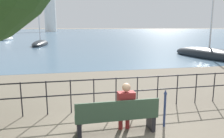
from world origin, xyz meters
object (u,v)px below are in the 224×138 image
sailboat_1 (7,39)px  harbor_lighthouse (50,9)px  sailboat_0 (209,55)px  sailboat_3 (40,43)px  park_bench (117,117)px  seated_person_left (126,105)px  closed_umbrella (165,106)px

sailboat_1 → harbor_lighthouse: harbor_lighthouse is taller
sailboat_0 → sailboat_1: sailboat_1 is taller
sailboat_3 → harbor_lighthouse: 95.96m
park_bench → seated_person_left: size_ratio=1.61×
park_bench → closed_umbrella: closed_umbrella is taller
sailboat_1 → harbor_lighthouse: bearing=93.3°
closed_umbrella → sailboat_3: (-6.03, 28.45, -0.28)m
park_bench → seated_person_left: seated_person_left is taller
park_bench → sailboat_1: (-12.73, 43.40, -0.14)m
harbor_lighthouse → sailboat_0: bearing=-80.1°
closed_umbrella → sailboat_1: size_ratio=0.11×
sailboat_3 → park_bench: bearing=-76.1°
seated_person_left → harbor_lighthouse: (-8.82, 123.60, 11.71)m
seated_person_left → sailboat_3: sailboat_3 is taller
seated_person_left → closed_umbrella: size_ratio=1.24×
sailboat_0 → sailboat_3: size_ratio=0.68×
sailboat_3 → harbor_lighthouse: bearing=96.9°
seated_person_left → harbor_lighthouse: size_ratio=0.05×
sailboat_1 → seated_person_left: bearing=-67.1°
park_bench → seated_person_left: bearing=17.5°
seated_person_left → harbor_lighthouse: bearing=94.1°
seated_person_left → sailboat_1: sailboat_1 is taller
park_bench → sailboat_1: size_ratio=0.23×
sailboat_1 → harbor_lighthouse: 81.29m
park_bench → harbor_lighthouse: 124.55m
sailboat_1 → closed_umbrella: bearing=-65.8°
sailboat_0 → sailboat_1: bearing=114.3°
park_bench → seated_person_left: (0.25, 0.08, 0.26)m
sailboat_0 → seated_person_left: bearing=-145.2°
closed_umbrella → harbor_lighthouse: size_ratio=0.04×
closed_umbrella → sailboat_1: bearing=108.0°
sailboat_0 → sailboat_3: (-15.64, 16.93, 0.02)m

